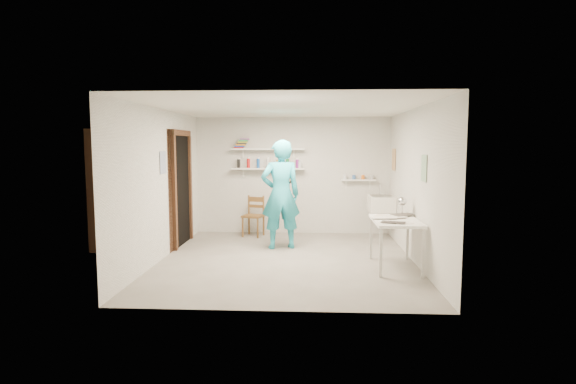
{
  "coord_description": "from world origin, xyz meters",
  "views": [
    {
      "loc": [
        0.38,
        -7.03,
        1.82
      ],
      "look_at": [
        0.0,
        0.4,
        1.05
      ],
      "focal_mm": 28.0,
      "sensor_mm": 36.0,
      "label": 1
    }
  ],
  "objects_px": {
    "man": "(281,195)",
    "wooden_chair": "(253,216)",
    "desk_lamp": "(403,201)",
    "belfast_sink": "(381,204)",
    "work_table": "(395,244)",
    "wall_clock": "(285,176)"
  },
  "relations": [
    {
      "from": "belfast_sink",
      "to": "wall_clock",
      "type": "height_order",
      "value": "wall_clock"
    },
    {
      "from": "man",
      "to": "desk_lamp",
      "type": "height_order",
      "value": "man"
    },
    {
      "from": "wall_clock",
      "to": "wooden_chair",
      "type": "distance_m",
      "value": 1.37
    },
    {
      "from": "wooden_chair",
      "to": "desk_lamp",
      "type": "xyz_separation_m",
      "value": [
        2.6,
        -1.79,
        0.54
      ]
    },
    {
      "from": "desk_lamp",
      "to": "belfast_sink",
      "type": "bearing_deg",
      "value": 92.45
    },
    {
      "from": "belfast_sink",
      "to": "work_table",
      "type": "xyz_separation_m",
      "value": [
        -0.11,
        -2.09,
        -0.33
      ]
    },
    {
      "from": "man",
      "to": "belfast_sink",
      "type": "bearing_deg",
      "value": -170.23
    },
    {
      "from": "belfast_sink",
      "to": "desk_lamp",
      "type": "height_order",
      "value": "desk_lamp"
    },
    {
      "from": "belfast_sink",
      "to": "work_table",
      "type": "distance_m",
      "value": 2.12
    },
    {
      "from": "belfast_sink",
      "to": "man",
      "type": "relative_size",
      "value": 0.31
    },
    {
      "from": "man",
      "to": "wooden_chair",
      "type": "xyz_separation_m",
      "value": [
        -0.62,
        1.02,
        -0.55
      ]
    },
    {
      "from": "work_table",
      "to": "desk_lamp",
      "type": "bearing_deg",
      "value": 67.58
    },
    {
      "from": "wooden_chair",
      "to": "desk_lamp",
      "type": "bearing_deg",
      "value": -18.42
    },
    {
      "from": "desk_lamp",
      "to": "wooden_chair",
      "type": "bearing_deg",
      "value": 145.4
    },
    {
      "from": "wooden_chair",
      "to": "work_table",
      "type": "distance_m",
      "value": 3.29
    },
    {
      "from": "belfast_sink",
      "to": "man",
      "type": "bearing_deg",
      "value": -155.16
    },
    {
      "from": "belfast_sink",
      "to": "desk_lamp",
      "type": "bearing_deg",
      "value": -87.55
    },
    {
      "from": "wooden_chair",
      "to": "desk_lamp",
      "type": "relative_size",
      "value": 6.02
    },
    {
      "from": "man",
      "to": "wooden_chair",
      "type": "height_order",
      "value": "man"
    },
    {
      "from": "belfast_sink",
      "to": "man",
      "type": "xyz_separation_m",
      "value": [
        -1.9,
        -0.88,
        0.26
      ]
    },
    {
      "from": "man",
      "to": "wooden_chair",
      "type": "bearing_deg",
      "value": -73.56
    },
    {
      "from": "work_table",
      "to": "man",
      "type": "bearing_deg",
      "value": 145.92
    }
  ]
}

